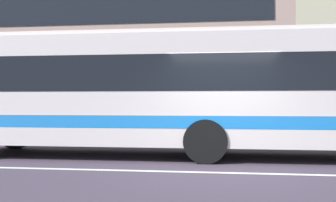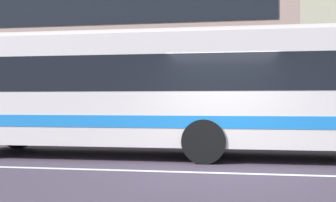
{
  "view_description": "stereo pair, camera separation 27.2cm",
  "coord_description": "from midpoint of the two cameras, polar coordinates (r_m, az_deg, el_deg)",
  "views": [
    {
      "loc": [
        0.06,
        -8.23,
        1.39
      ],
      "look_at": [
        -1.47,
        2.69,
        1.41
      ],
      "focal_mm": 44.6,
      "sensor_mm": 36.0,
      "label": 1
    },
    {
      "loc": [
        0.33,
        -8.19,
        1.39
      ],
      "look_at": [
        -1.47,
        2.69,
        1.41
      ],
      "focal_mm": 44.6,
      "sensor_mm": 36.0,
      "label": 2
    }
  ],
  "objects": [
    {
      "name": "ground_plane",
      "position": [
        8.33,
        8.01,
        -9.73
      ],
      "size": [
        160.0,
        160.0,
        0.0
      ],
      "primitive_type": "plane",
      "color": "#423744"
    },
    {
      "name": "lane_centre_line",
      "position": [
        8.33,
        8.01,
        -9.71
      ],
      "size": [
        60.0,
        0.16,
        0.01
      ],
      "primitive_type": "cube",
      "color": "silver",
      "rests_on": "ground_plane"
    },
    {
      "name": "hedge_row_far",
      "position": [
        14.2,
        5.82,
        -4.32
      ],
      "size": [
        22.08,
        1.1,
        0.7
      ],
      "primitive_type": "cube",
      "color": "#225D24",
      "rests_on": "ground_plane"
    },
    {
      "name": "apartment_block_left",
      "position": [
        23.25,
        -10.68,
        8.58
      ],
      "size": [
        20.99,
        8.97,
        9.81
      ],
      "color": "tan",
      "rests_on": "ground_plane"
    },
    {
      "name": "transit_bus",
      "position": [
        10.61,
        2.07,
        1.61
      ],
      "size": [
        11.98,
        2.58,
        3.1
      ],
      "color": "silver",
      "rests_on": "ground_plane"
    }
  ]
}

